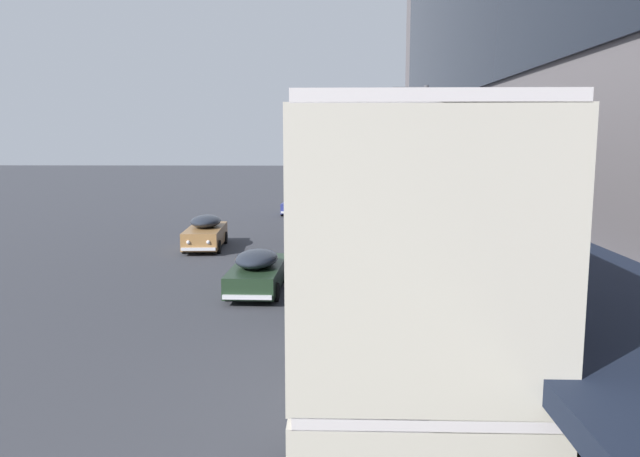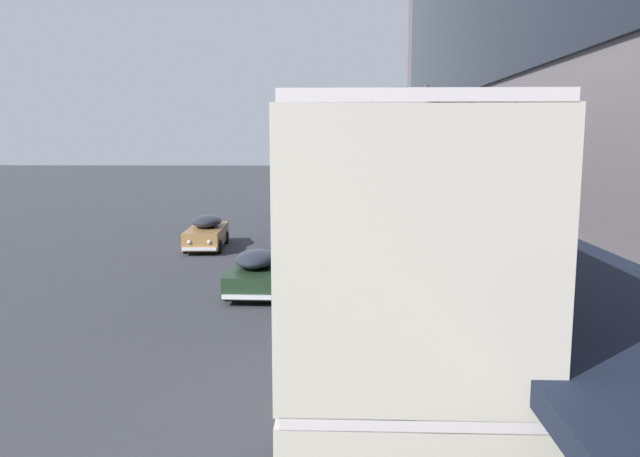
% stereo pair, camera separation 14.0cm
% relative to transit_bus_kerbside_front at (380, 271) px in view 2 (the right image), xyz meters
% --- Properties ---
extents(transit_bus_kerbside_front, '(2.81, 11.56, 5.91)m').
position_rel_transit_bus_kerbside_front_xyz_m(transit_bus_kerbside_front, '(0.00, 0.00, 0.00)').
color(transit_bus_kerbside_front, beige).
rests_on(transit_bus_kerbside_front, ground).
extents(sedan_trailing_mid, '(1.95, 4.88, 1.53)m').
position_rel_transit_bus_kerbside_front_xyz_m(sedan_trailing_mid, '(-3.65, 11.21, -2.43)').
color(sedan_trailing_mid, '#1D301E').
rests_on(sedan_trailing_mid, ground).
extents(sedan_lead_near, '(1.81, 4.66, 1.54)m').
position_rel_transit_bus_kerbside_front_xyz_m(sedan_lead_near, '(-3.57, 41.69, -2.42)').
color(sedan_lead_near, beige).
rests_on(sedan_lead_near, ground).
extents(sedan_trailing_near, '(2.08, 4.41, 1.44)m').
position_rel_transit_bus_kerbside_front_xyz_m(sedan_trailing_near, '(-3.66, 34.25, -2.47)').
color(sedan_trailing_near, navy).
rests_on(sedan_trailing_near, ground).
extents(sedan_second_mid, '(2.02, 4.79, 1.66)m').
position_rel_transit_bus_kerbside_front_xyz_m(sedan_second_mid, '(-7.36, 20.04, -2.38)').
color(sedan_second_mid, olive).
rests_on(sedan_second_mid, ground).
extents(street_lamp, '(1.50, 0.28, 7.22)m').
position_rel_transit_bus_kerbside_front_xyz_m(street_lamp, '(2.22, 12.06, 1.15)').
color(street_lamp, '#4C4C51').
rests_on(street_lamp, sidewalk_kerb).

